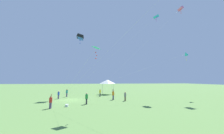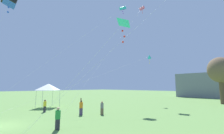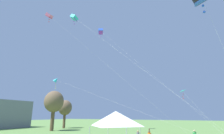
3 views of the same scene
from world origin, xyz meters
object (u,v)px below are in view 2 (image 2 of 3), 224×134
kite_pink_box_1 (142,8)px  kite_cyan_delta_3 (124,24)px  person_yellow_shirt (45,105)px  person_green_shirt (58,117)px  kite_cyan_box_2 (123,9)px  kite_black_box_5 (9,1)px  person_orange_shirt (81,107)px  kite_cyan_diamond_0 (149,57)px  person_grey_shirt (102,107)px  festival_tent (48,87)px

kite_pink_box_1 → kite_cyan_delta_3: kite_pink_box_1 is taller
person_yellow_shirt → person_green_shirt: bearing=46.9°
person_yellow_shirt → kite_pink_box_1: 27.39m
person_yellow_shirt → kite_cyan_box_2: (2.83, 12.68, 17.44)m
kite_black_box_5 → person_green_shirt: bearing=13.7°
person_yellow_shirt → kite_pink_box_1: bearing=142.4°
person_orange_shirt → kite_cyan_delta_3: bearing=90.4°
kite_cyan_diamond_0 → person_yellow_shirt: bearing=-106.5°
person_grey_shirt → kite_cyan_box_2: 19.79m
person_grey_shirt → person_orange_shirt: (-1.57, -1.93, 0.11)m
kite_cyan_delta_3 → kite_black_box_5: (-15.26, -3.64, 6.54)m
kite_cyan_box_2 → kite_black_box_5: bearing=-101.3°
kite_black_box_5 → person_orange_shirt: bearing=50.9°
person_green_shirt → kite_cyan_delta_3: (5.73, 1.32, 6.37)m
person_orange_shirt → kite_cyan_delta_3: (9.55, -3.39, 6.34)m
kite_cyan_diamond_0 → kite_cyan_box_2: (-2.42, -5.07, 9.10)m
person_orange_shirt → kite_black_box_5: 15.74m
festival_tent → kite_cyan_diamond_0: bearing=58.4°
kite_cyan_delta_3 → person_grey_shirt: bearing=146.3°
person_green_shirt → kite_pink_box_1: size_ratio=0.08×
person_orange_shirt → person_green_shirt: bearing=59.0°
person_grey_shirt → kite_pink_box_1: size_ratio=0.07×
kite_pink_box_1 → kite_cyan_box_2: 6.50m
person_green_shirt → kite_cyan_delta_3: size_ratio=0.23×
person_grey_shirt → kite_black_box_5: size_ratio=0.11×
kite_cyan_diamond_0 → kite_pink_box_1: kite_pink_box_1 is taller
kite_black_box_5 → person_yellow_shirt: bearing=82.3°
festival_tent → person_orange_shirt: bearing=0.6°
person_green_shirt → kite_cyan_diamond_0: bearing=-159.8°
person_grey_shirt → kite_pink_box_1: bearing=161.0°
person_green_shirt → festival_tent: bearing=-99.1°
kite_cyan_delta_3 → kite_black_box_5: 17.00m
person_orange_shirt → kite_pink_box_1: size_ratio=0.09×
kite_black_box_5 → kite_pink_box_1: bearing=80.5°
person_grey_shirt → kite_pink_box_1: 24.75m
person_yellow_shirt → kite_cyan_delta_3: 16.01m
kite_cyan_delta_3 → kite_cyan_diamond_0: bearing=116.4°
person_grey_shirt → person_yellow_shirt: size_ratio=0.98×
kite_pink_box_1 → kite_cyan_box_2: bearing=-94.2°
person_green_shirt → person_yellow_shirt: person_green_shirt is taller
person_yellow_shirt → kite_pink_box_1: (3.28, 18.76, 19.69)m
person_green_shirt → person_yellow_shirt: 9.22m
festival_tent → kite_black_box_5: size_ratio=0.26×
festival_tent → person_orange_shirt: size_ratio=1.92×
person_orange_shirt → kite_black_box_5: size_ratio=0.14×
festival_tent → kite_pink_box_1: (7.64, 16.62, 17.29)m
kite_cyan_delta_3 → kite_black_box_5: bearing=-166.6°
kite_cyan_diamond_0 → kite_pink_box_1: size_ratio=1.17×
person_orange_shirt → kite_pink_box_1: bearing=-153.9°
person_green_shirt → person_orange_shirt: size_ratio=0.87×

